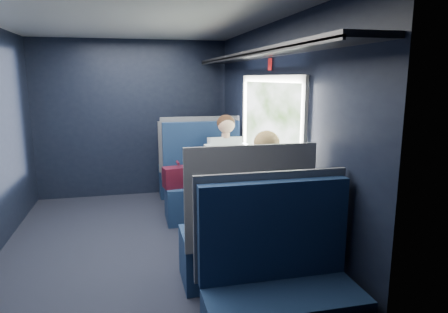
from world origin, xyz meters
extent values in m
cube|color=black|center=(0.00, 0.00, -0.01)|extent=(2.80, 4.20, 0.01)
cube|color=black|center=(1.45, 0.00, 1.15)|extent=(0.10, 4.20, 2.30)
cube|color=black|center=(0.00, 2.15, 1.15)|extent=(2.80, 0.10, 2.30)
cube|color=black|center=(0.00, -2.15, 1.15)|extent=(2.80, 0.10, 2.30)
cube|color=silver|center=(0.00, 0.00, 2.35)|extent=(2.80, 4.20, 0.10)
cube|color=beige|center=(1.38, 0.00, 1.74)|extent=(0.03, 1.84, 0.07)
cube|color=beige|center=(1.38, 0.00, 0.90)|extent=(0.03, 1.84, 0.07)
cube|color=beige|center=(1.38, -0.89, 1.32)|extent=(0.03, 0.07, 0.78)
cube|color=beige|center=(1.38, 0.89, 1.32)|extent=(0.03, 0.07, 0.78)
cube|color=black|center=(1.22, 0.00, 1.98)|extent=(0.36, 4.10, 0.04)
cube|color=black|center=(1.05, 0.00, 1.96)|extent=(0.02, 4.10, 0.03)
cube|color=red|center=(1.38, 0.00, 1.89)|extent=(0.01, 0.10, 0.12)
cylinder|color=#54565E|center=(0.88, 0.00, 0.35)|extent=(0.08, 0.08, 0.70)
cube|color=silver|center=(1.06, 0.00, 0.72)|extent=(0.62, 1.00, 0.04)
cube|color=#0D1C3B|center=(0.85, 0.78, 0.23)|extent=(1.00, 0.50, 0.45)
cube|color=#0D1C3B|center=(0.85, 1.08, 0.82)|extent=(1.00, 0.10, 0.75)
cube|color=#54565E|center=(0.85, 1.14, 0.85)|extent=(1.04, 0.03, 0.82)
cube|color=#54565E|center=(0.85, 0.73, 0.55)|extent=(0.06, 0.40, 0.20)
cube|color=#460F1E|center=(0.50, 0.73, 0.57)|extent=(0.38, 0.25, 0.25)
cylinder|color=#460F1E|center=(0.50, 0.73, 0.75)|extent=(0.06, 0.15, 0.03)
cylinder|color=silver|center=(0.79, 0.61, 0.58)|extent=(0.09, 0.09, 0.25)
cylinder|color=#1A2DC4|center=(0.79, 0.61, 0.73)|extent=(0.05, 0.05, 0.05)
cube|color=#0D1C3B|center=(0.85, -0.78, 0.23)|extent=(1.00, 0.50, 0.45)
cube|color=#0D1C3B|center=(0.85, -1.08, 0.82)|extent=(1.00, 0.10, 0.75)
cube|color=#54565E|center=(0.85, -1.14, 0.85)|extent=(1.04, 0.03, 0.82)
cube|color=#54565E|center=(0.85, -0.73, 0.55)|extent=(0.06, 0.40, 0.20)
cube|color=#0D1C3B|center=(0.85, 1.88, 0.23)|extent=(1.00, 0.40, 0.45)
cube|color=#0D1C3B|center=(0.85, 1.64, 0.78)|extent=(1.00, 0.10, 0.66)
cube|color=#54565E|center=(0.85, 1.59, 0.80)|extent=(1.04, 0.03, 0.72)
cube|color=#0D1C3B|center=(0.85, -1.64, 0.78)|extent=(1.00, 0.10, 0.66)
cube|color=#54565E|center=(0.85, -1.59, 0.80)|extent=(1.04, 0.03, 0.72)
cube|color=black|center=(1.10, 0.64, 0.53)|extent=(0.36, 0.44, 0.16)
cube|color=black|center=(1.10, 0.44, 0.23)|extent=(0.32, 0.12, 0.45)
cube|color=silver|center=(1.10, 0.80, 0.78)|extent=(0.40, 0.29, 0.53)
cylinder|color=#D8A88C|center=(1.10, 0.76, 1.06)|extent=(0.10, 0.10, 0.06)
sphere|color=#D8A88C|center=(1.10, 0.74, 1.20)|extent=(0.21, 0.21, 0.21)
sphere|color=#382114|center=(1.10, 0.76, 1.21)|extent=(0.22, 0.22, 0.22)
cube|color=silver|center=(0.88, 0.76, 0.78)|extent=(0.09, 0.12, 0.34)
cube|color=silver|center=(1.32, 0.76, 0.78)|extent=(0.09, 0.12, 0.34)
cube|color=black|center=(1.10, -0.64, 0.53)|extent=(0.36, 0.44, 0.16)
cube|color=black|center=(1.10, -0.44, 0.23)|extent=(0.32, 0.12, 0.45)
cube|color=black|center=(1.10, -0.80, 0.78)|extent=(0.40, 0.29, 0.53)
cylinder|color=#D8A88C|center=(1.10, -0.76, 1.06)|extent=(0.10, 0.10, 0.06)
sphere|color=#D8A88C|center=(1.10, -0.74, 1.20)|extent=(0.21, 0.21, 0.21)
sphere|color=tan|center=(1.10, -0.76, 1.21)|extent=(0.22, 0.22, 0.22)
cube|color=black|center=(0.88, -0.76, 0.78)|extent=(0.09, 0.12, 0.34)
cube|color=black|center=(1.32, -0.76, 0.78)|extent=(0.09, 0.12, 0.34)
cube|color=tan|center=(1.10, -0.86, 0.90)|extent=(0.26, 0.07, 0.36)
cube|color=white|center=(1.10, 0.09, 0.74)|extent=(0.61, 0.85, 0.01)
cube|color=silver|center=(1.22, 0.04, 0.75)|extent=(0.27, 0.34, 0.02)
cube|color=silver|center=(1.33, 0.04, 0.87)|extent=(0.03, 0.33, 0.23)
cube|color=black|center=(1.33, 0.04, 0.87)|extent=(0.02, 0.29, 0.18)
cylinder|color=silver|center=(1.33, 0.32, 0.83)|extent=(0.06, 0.06, 0.18)
cylinder|color=#1A2DC4|center=(1.33, 0.32, 0.94)|extent=(0.04, 0.04, 0.04)
cylinder|color=white|center=(1.30, 0.44, 0.79)|extent=(0.07, 0.07, 0.10)
camera|label=1|loc=(-0.03, -3.96, 1.76)|focal=32.00mm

